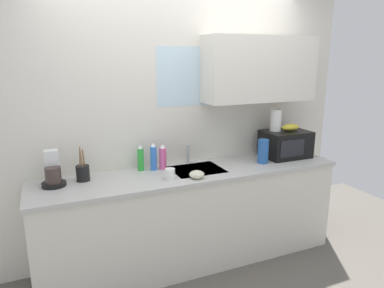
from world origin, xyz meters
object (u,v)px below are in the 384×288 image
Objects in this scene: dish_soap_bottle_blue at (153,157)px; small_bowl at (197,174)px; coffee_maker at (53,173)px; utensil_crock at (83,172)px; dish_soap_bottle_green at (141,158)px; paper_towel_roll at (276,120)px; mug_white at (170,174)px; microwave at (285,144)px; cereal_canister at (263,151)px; banana_bunch at (290,127)px; dish_soap_bottle_pink at (163,157)px.

small_bowl is at bearing -53.50° from dish_soap_bottle_blue.
utensil_crock is (0.23, 0.01, -0.03)m from coffee_maker.
coffee_maker is at bearing -173.29° from dish_soap_bottle_green.
paper_towel_roll reaches higher than dish_soap_bottle_blue.
mug_white is at bearing -15.33° from coffee_maker.
microwave is 1.92× the size of dish_soap_bottle_green.
dish_soap_bottle_green is at bearing 167.91° from cereal_canister.
dish_soap_bottle_green reaches higher than small_bowl.
utensil_crock is (-1.66, 0.17, -0.05)m from cereal_canister.
microwave is 1.58× the size of utensil_crock.
banana_bunch is 0.69× the size of utensil_crock.
dish_soap_bottle_green is at bearing 163.56° from dish_soap_bottle_blue.
dish_soap_bottle_pink is 0.20m from dish_soap_bottle_green.
cereal_canister is (1.15, -0.25, 0.00)m from dish_soap_bottle_green.
dish_soap_bottle_green reaches higher than cereal_canister.
dish_soap_bottle_green is 1.03× the size of cereal_canister.
mug_white is at bearing -80.85° from dish_soap_bottle_blue.
coffee_maker is (-2.13, 0.01, -0.28)m from paper_towel_roll.
dish_soap_bottle_pink is at bearing 176.94° from paper_towel_roll.
dish_soap_bottle_green is at bearing 174.58° from banana_bunch.
paper_towel_roll reaches higher than small_bowl.
dish_soap_bottle_blue is 0.87× the size of utensil_crock.
utensil_crock is at bearing 179.40° from paper_towel_roll.
banana_bunch is at bearing 14.38° from cereal_canister.
dish_soap_bottle_pink is at bearing 82.50° from mug_white.
microwave is 1.97× the size of cereal_canister.
banana_bunch is 1.44m from dish_soap_bottle_blue.
paper_towel_roll is at bearing 32.01° from cereal_canister.
small_bowl is (1.13, -0.31, -0.07)m from coffee_maker.
mug_white is at bearing -172.16° from banana_bunch.
coffee_maker reaches higher than cereal_canister.
dish_soap_bottle_pink is 0.92× the size of dish_soap_bottle_blue.
dish_soap_bottle_green is at bearing 174.34° from microwave.
dish_soap_bottle_pink is at bearing 3.35° from coffee_maker.
small_bowl is at bearing -163.44° from paper_towel_roll.
small_bowl is at bearing -15.32° from coffee_maker.
microwave is 1.38m from dish_soap_bottle_blue.
microwave is 1.81× the size of dish_soap_bottle_blue.
dish_soap_bottle_pink is 0.80× the size of utensil_crock.
utensil_crock reaches higher than cereal_canister.
dish_soap_bottle_pink is 1.79× the size of small_bowl.
dish_soap_bottle_pink is 0.97× the size of dish_soap_bottle_green.
small_bowl is (0.22, -0.06, -0.02)m from mug_white.
coffee_maker is (-2.23, 0.06, -0.03)m from microwave.
dish_soap_bottle_green is (-0.20, 0.03, 0.00)m from dish_soap_bottle_pink.
small_bowl is at bearing -167.83° from banana_bunch.
paper_towel_roll is at bearing 11.05° from mug_white.
dish_soap_bottle_blue reaches higher than small_bowl.
cereal_canister is 2.46× the size of mug_white.
coffee_maker is 1.17m from small_bowl.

